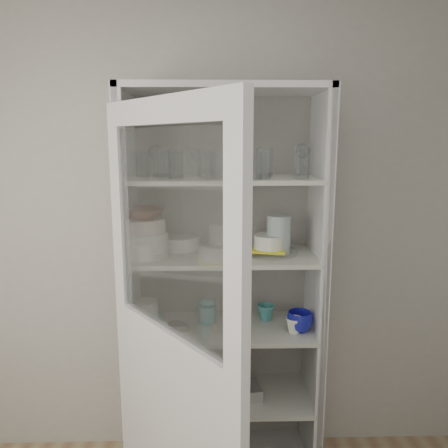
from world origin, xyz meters
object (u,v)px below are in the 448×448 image
(cream_bowl, at_px, (143,225))
(mug_white, at_px, (294,325))
(teal_jar, at_px, (207,312))
(goblet_1, at_px, (198,160))
(grey_bowl_stack, at_px, (279,234))
(terracotta_bowl, at_px, (143,213))
(cream_dish, at_px, (170,386))
(tin_box, at_px, (240,392))
(mug_blue, at_px, (300,322))
(goblet_0, at_px, (156,159))
(goblet_3, at_px, (302,158))
(pantry_cabinet, at_px, (224,307))
(plate_stack_front, at_px, (144,244))
(measuring_cups, at_px, (177,327))
(plate_stack_back, at_px, (179,242))
(white_ramekin, at_px, (269,241))
(goblet_2, at_px, (229,160))
(white_canister, at_px, (147,314))
(mug_teal, at_px, (266,312))
(cupboard_door, at_px, (172,384))
(yellow_trivet, at_px, (269,249))
(glass_platter, at_px, (269,252))

(cream_bowl, height_order, mug_white, cream_bowl)
(mug_white, distance_m, teal_jar, 0.47)
(goblet_1, height_order, cream_bowl, goblet_1)
(grey_bowl_stack, bearing_deg, cream_bowl, -176.80)
(terracotta_bowl, bearing_deg, cream_dish, 20.81)
(grey_bowl_stack, xyz_separation_m, tin_box, (-0.20, -0.05, -0.87))
(mug_blue, relative_size, mug_white, 1.52)
(goblet_0, height_order, goblet_3, goblet_3)
(pantry_cabinet, relative_size, plate_stack_front, 8.30)
(teal_jar, relative_size, measuring_cups, 1.23)
(goblet_1, relative_size, plate_stack_back, 0.68)
(plate_stack_front, relative_size, terracotta_bowl, 1.15)
(white_ramekin, bearing_deg, goblet_2, 151.03)
(plate_stack_front, distance_m, cream_bowl, 0.10)
(cream_dish, bearing_deg, mug_white, -9.53)
(grey_bowl_stack, height_order, teal_jar, grey_bowl_stack)
(grey_bowl_stack, xyz_separation_m, teal_jar, (-0.37, 0.04, -0.44))
(mug_white, bearing_deg, cream_bowl, -162.29)
(goblet_1, height_order, white_canister, goblet_1)
(pantry_cabinet, bearing_deg, white_canister, -171.13)
(plate_stack_front, distance_m, teal_jar, 0.52)
(goblet_2, height_order, mug_teal, goblet_2)
(pantry_cabinet, height_order, tin_box, pantry_cabinet)
(goblet_2, relative_size, grey_bowl_stack, 0.76)
(plate_stack_front, bearing_deg, measuring_cups, -7.51)
(measuring_cups, distance_m, tin_box, 0.51)
(cupboard_door, height_order, mug_blue, cupboard_door)
(teal_jar, bearing_deg, mug_white, -18.24)
(cupboard_door, xyz_separation_m, teal_jar, (0.14, 0.63, 0.05))
(cream_bowl, xyz_separation_m, tin_box, (0.50, -0.01, -0.93))
(cream_dish, bearing_deg, white_ramekin, -1.36)
(teal_jar, xyz_separation_m, tin_box, (0.17, -0.09, -0.42))
(plate_stack_front, xyz_separation_m, tin_box, (0.50, -0.01, -0.83))
(mug_teal, distance_m, tin_box, 0.45)
(goblet_2, height_order, white_ramekin, goblet_2)
(goblet_1, xyz_separation_m, measuring_cups, (-0.12, -0.16, -0.86))
(goblet_3, height_order, yellow_trivet, goblet_3)
(goblet_3, bearing_deg, white_canister, -173.86)
(goblet_1, relative_size, terracotta_bowl, 0.69)
(goblet_3, bearing_deg, tin_box, -158.25)
(goblet_2, bearing_deg, pantry_cabinet, -118.95)
(glass_platter, relative_size, cream_dish, 1.21)
(white_ramekin, height_order, teal_jar, white_ramekin)
(yellow_trivet, xyz_separation_m, white_canister, (-0.65, -0.00, -0.35))
(goblet_0, height_order, teal_jar, goblet_0)
(goblet_2, xyz_separation_m, measuring_cups, (-0.28, -0.17, -0.86))
(white_ramekin, relative_size, mug_blue, 1.21)
(cream_bowl, bearing_deg, tin_box, -1.55)
(goblet_0, relative_size, grey_bowl_stack, 0.87)
(pantry_cabinet, relative_size, goblet_3, 11.48)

